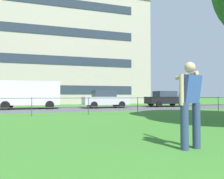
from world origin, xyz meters
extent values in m
cube|color=#4C4C51|center=(0.00, 18.59, 0.00)|extent=(80.00, 7.40, 0.01)
cylinder|color=#333833|center=(-3.03, 12.66, 0.50)|extent=(0.04, 0.04, 1.00)
cylinder|color=#333833|center=(0.00, 12.66, 0.50)|extent=(0.04, 0.04, 1.00)
cylinder|color=#333833|center=(3.03, 12.66, 0.50)|extent=(0.04, 0.04, 1.00)
cylinder|color=#333833|center=(6.05, 12.66, 0.50)|extent=(0.04, 0.04, 1.00)
cylinder|color=#333833|center=(9.08, 12.66, 0.50)|extent=(0.04, 0.04, 1.00)
cylinder|color=#333833|center=(0.00, 12.66, 0.45)|extent=(30.25, 0.03, 0.03)
cylinder|color=#333833|center=(0.00, 12.66, 0.95)|extent=(30.25, 0.03, 0.03)
cylinder|color=navy|center=(0.39, 4.40, 0.47)|extent=(0.16, 0.16, 0.94)
cylinder|color=navy|center=(0.71, 4.44, 0.47)|extent=(0.16, 0.16, 0.94)
cube|color=#334C99|center=(0.55, 4.42, 1.22)|extent=(0.40, 0.36, 0.60)
sphere|color=tan|center=(0.55, 4.42, 1.66)|extent=(0.22, 0.22, 0.22)
cylinder|color=tan|center=(0.71, 4.75, 1.52)|extent=(0.18, 0.63, 0.15)
cylinder|color=tan|center=(0.33, 4.39, 1.20)|extent=(0.09, 0.09, 0.62)
cube|color=silver|center=(-3.79, 19.29, 1.29)|extent=(5.05, 2.08, 1.90)
cube|color=#283342|center=(-1.79, 19.34, 1.62)|extent=(0.16, 1.67, 0.76)
cylinder|color=black|center=(-2.11, 20.26, 0.34)|extent=(0.69, 0.26, 0.68)
cylinder|color=black|center=(-2.07, 18.40, 0.34)|extent=(0.69, 0.26, 0.68)
cylinder|color=black|center=(-5.31, 20.19, 0.34)|extent=(0.69, 0.26, 0.68)
cylinder|color=black|center=(-5.27, 18.33, 0.34)|extent=(0.69, 0.26, 0.68)
cube|color=#B7BABF|center=(2.70, 18.96, 0.64)|extent=(4.05, 1.81, 0.68)
cube|color=#2D3847|center=(2.55, 18.96, 1.26)|extent=(1.94, 1.57, 0.56)
cylinder|color=black|center=(3.91, 19.80, 0.30)|extent=(0.61, 0.22, 0.60)
cylinder|color=black|center=(3.96, 18.19, 0.30)|extent=(0.61, 0.22, 0.60)
cylinder|color=black|center=(1.43, 19.74, 0.30)|extent=(0.61, 0.22, 0.60)
cylinder|color=black|center=(1.48, 18.12, 0.30)|extent=(0.61, 0.22, 0.60)
cube|color=black|center=(9.01, 19.29, 0.64)|extent=(4.00, 1.70, 0.68)
cube|color=#2D3847|center=(8.86, 19.29, 1.26)|extent=(1.90, 1.52, 0.56)
cylinder|color=black|center=(10.25, 20.10, 0.30)|extent=(0.60, 0.20, 0.60)
cylinder|color=black|center=(10.25, 18.49, 0.30)|extent=(0.60, 0.20, 0.60)
cylinder|color=black|center=(7.77, 20.10, 0.30)|extent=(0.60, 0.20, 0.60)
cylinder|color=black|center=(7.77, 18.49, 0.30)|extent=(0.60, 0.20, 0.60)
cube|color=#ADA393|center=(-6.82, 35.78, 7.35)|extent=(37.13, 15.86, 14.71)
cube|color=gray|center=(-6.82, 35.78, 14.91)|extent=(37.37, 16.10, 0.40)
cube|color=#283342|center=(-6.82, 27.82, 1.84)|extent=(31.19, 0.06, 1.10)
cube|color=#283342|center=(-6.82, 27.82, 5.52)|extent=(31.19, 0.06, 1.10)
cube|color=#283342|center=(-6.82, 27.82, 9.19)|extent=(31.19, 0.06, 1.10)
camera|label=1|loc=(-2.22, 0.76, 1.08)|focal=33.97mm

